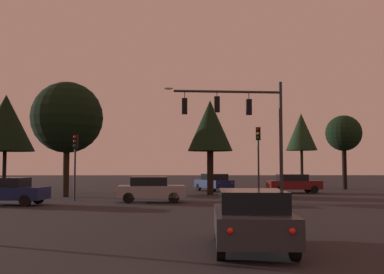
% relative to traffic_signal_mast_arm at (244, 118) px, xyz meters
% --- Properties ---
extents(ground_plane, '(168.00, 168.00, 0.00)m').
position_rel_traffic_signal_mast_arm_xyz_m(ground_plane, '(-4.19, 5.83, -4.89)').
color(ground_plane, black).
rests_on(ground_plane, ground).
extents(traffic_signal_mast_arm, '(6.79, 0.66, 6.99)m').
position_rel_traffic_signal_mast_arm_xyz_m(traffic_signal_mast_arm, '(0.00, 0.00, 0.00)').
color(traffic_signal_mast_arm, '#232326').
rests_on(traffic_signal_mast_arm, ground).
extents(traffic_light_corner_left, '(0.36, 0.38, 4.87)m').
position_rel_traffic_signal_mast_arm_xyz_m(traffic_light_corner_left, '(1.77, 5.56, -1.47)').
color(traffic_light_corner_left, '#232326').
rests_on(traffic_light_corner_left, ground).
extents(traffic_light_corner_right, '(0.31, 0.36, 4.18)m').
position_rel_traffic_signal_mast_arm_xyz_m(traffic_light_corner_right, '(-10.27, 3.18, -1.92)').
color(traffic_light_corner_right, '#232326').
rests_on(traffic_light_corner_right, ground).
extents(car_nearside_lane, '(2.09, 4.24, 1.52)m').
position_rel_traffic_signal_mast_arm_xyz_m(car_nearside_lane, '(-1.69, -13.49, -4.10)').
color(car_nearside_lane, '#232328').
rests_on(car_nearside_lane, ground).
extents(car_crossing_left, '(4.13, 2.07, 1.52)m').
position_rel_traffic_signal_mast_arm_xyz_m(car_crossing_left, '(-5.37, 1.83, -4.10)').
color(car_crossing_left, gray).
rests_on(car_crossing_left, ground).
extents(car_crossing_right, '(4.34, 2.25, 1.52)m').
position_rel_traffic_signal_mast_arm_xyz_m(car_crossing_right, '(-13.19, 0.01, -4.10)').
color(car_crossing_right, '#0F1947').
rests_on(car_crossing_right, ground).
extents(car_far_lane, '(3.33, 4.43, 1.52)m').
position_rel_traffic_signal_mast_arm_xyz_m(car_far_lane, '(-0.74, 13.82, -4.10)').
color(car_far_lane, '#0F1947').
rests_on(car_far_lane, ground).
extents(car_parked_lot, '(4.39, 2.00, 1.52)m').
position_rel_traffic_signal_mast_arm_xyz_m(car_parked_lot, '(5.56, 11.02, -4.10)').
color(car_parked_lot, '#4C0F0F').
rests_on(car_parked_lot, ground).
extents(tree_behind_sign, '(5.18, 5.18, 8.68)m').
position_rel_traffic_signal_mast_arm_xyz_m(tree_behind_sign, '(-19.49, 15.23, 1.21)').
color(tree_behind_sign, black).
rests_on(tree_behind_sign, ground).
extents(tree_left_far, '(3.41, 3.41, 7.05)m').
position_rel_traffic_signal_mast_arm_xyz_m(tree_left_far, '(11.93, 16.92, 0.40)').
color(tree_left_far, black).
rests_on(tree_left_far, ground).
extents(tree_center_horizon, '(3.30, 3.30, 7.83)m').
position_rel_traffic_signal_mast_arm_xyz_m(tree_center_horizon, '(9.16, 21.74, 0.94)').
color(tree_center_horizon, black).
rests_on(tree_center_horizon, ground).
extents(tree_right_cluster, '(5.10, 5.10, 8.21)m').
position_rel_traffic_signal_mast_arm_xyz_m(tree_right_cluster, '(-11.76, 6.79, 0.75)').
color(tree_right_cluster, black).
rests_on(tree_right_cluster, ground).
extents(tree_lot_edge, '(3.43, 3.43, 7.24)m').
position_rel_traffic_signal_mast_arm_xyz_m(tree_lot_edge, '(-1.36, 8.78, 0.34)').
color(tree_lot_edge, black).
rests_on(tree_lot_edge, ground).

